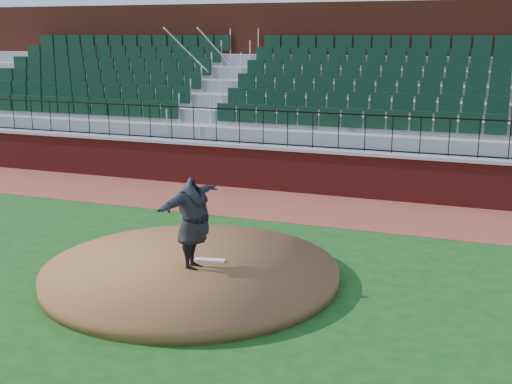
% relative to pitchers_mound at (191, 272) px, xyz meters
% --- Properties ---
extents(ground, '(90.00, 90.00, 0.00)m').
position_rel_pitchers_mound_xyz_m(ground, '(0.60, 0.34, -0.12)').
color(ground, '#164915').
rests_on(ground, ground).
extents(warning_track, '(34.00, 3.20, 0.01)m').
position_rel_pitchers_mound_xyz_m(warning_track, '(0.60, 5.74, -0.12)').
color(warning_track, brown).
rests_on(warning_track, ground).
extents(field_wall, '(34.00, 0.35, 1.20)m').
position_rel_pitchers_mound_xyz_m(field_wall, '(0.60, 7.34, 0.47)').
color(field_wall, maroon).
rests_on(field_wall, ground).
extents(wall_cap, '(34.00, 0.45, 0.10)m').
position_rel_pitchers_mound_xyz_m(wall_cap, '(0.60, 7.34, 1.12)').
color(wall_cap, '#B7B7B7').
rests_on(wall_cap, field_wall).
extents(wall_railing, '(34.00, 0.05, 1.00)m').
position_rel_pitchers_mound_xyz_m(wall_railing, '(0.60, 7.34, 1.67)').
color(wall_railing, black).
rests_on(wall_railing, wall_cap).
extents(seating_stands, '(34.00, 5.10, 4.60)m').
position_rel_pitchers_mound_xyz_m(seating_stands, '(0.60, 10.06, 2.18)').
color(seating_stands, gray).
rests_on(seating_stands, ground).
extents(concourse_wall, '(34.00, 0.50, 5.50)m').
position_rel_pitchers_mound_xyz_m(concourse_wall, '(0.60, 12.86, 2.62)').
color(concourse_wall, maroon).
rests_on(concourse_wall, ground).
extents(pitchers_mound, '(5.48, 5.48, 0.25)m').
position_rel_pitchers_mound_xyz_m(pitchers_mound, '(0.00, 0.00, 0.00)').
color(pitchers_mound, brown).
rests_on(pitchers_mound, ground).
extents(pitching_rubber, '(0.59, 0.25, 0.04)m').
position_rel_pitchers_mound_xyz_m(pitching_rubber, '(0.21, 0.37, 0.14)').
color(pitching_rubber, white).
rests_on(pitching_rubber, pitchers_mound).
extents(pitcher, '(0.63, 2.11, 1.70)m').
position_rel_pitchers_mound_xyz_m(pitcher, '(0.10, -0.06, 0.98)').
color(pitcher, black).
rests_on(pitcher, pitchers_mound).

